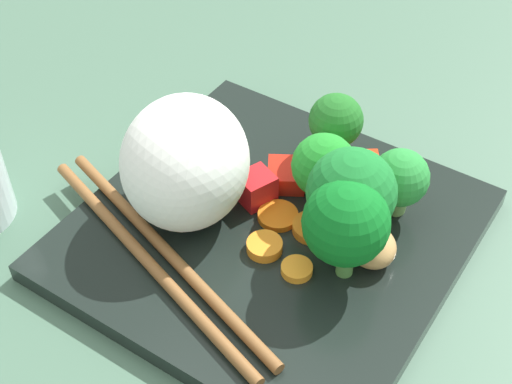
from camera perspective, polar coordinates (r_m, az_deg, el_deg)
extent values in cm
cube|color=#446752|center=(53.02, 1.08, -4.47)|extent=(110.00, 110.00, 2.00)
cube|color=black|center=(51.75, 1.10, -3.22)|extent=(25.15, 25.15, 1.41)
ellipsoid|color=white|center=(49.54, -5.48, 2.31)|extent=(12.02, 12.53, 8.95)
cylinder|color=#529444|center=(47.90, 6.91, -5.14)|extent=(1.39, 1.36, 2.61)
sphere|color=#0D6A1F|center=(45.44, 6.95, -2.38)|extent=(5.51, 5.51, 5.51)
cylinder|color=#56A242|center=(51.68, 5.07, -0.34)|extent=(2.24, 2.00, 2.76)
sphere|color=#218828|center=(50.08, 5.26, 2.05)|extent=(4.46, 4.46, 4.46)
cylinder|color=#61A340|center=(49.62, 6.72, -2.81)|extent=(1.43, 1.53, 2.71)
sphere|color=#1A742D|center=(47.26, 7.36, -0.04)|extent=(5.87, 5.87, 5.87)
cylinder|color=#5AA043|center=(54.60, 5.94, 2.98)|extent=(2.70, 2.14, 3.55)
sphere|color=#216923|center=(53.00, 6.19, 5.51)|extent=(3.93, 3.93, 3.93)
cylinder|color=#70A755|center=(52.51, 10.81, -0.69)|extent=(2.21, 2.28, 2.16)
sphere|color=#298C39|center=(50.82, 11.06, 1.10)|extent=(4.01, 4.01, 4.01)
cylinder|color=orange|center=(53.85, 8.55, 0.07)|extent=(3.59, 3.59, 0.64)
cylinder|color=orange|center=(50.84, 4.39, -2.76)|extent=(3.97, 3.97, 0.67)
cylinder|color=orange|center=(51.68, 1.58, -1.79)|extent=(3.26, 3.26, 0.48)
cylinder|color=orange|center=(49.50, 0.66, -4.21)|extent=(3.42, 3.42, 0.74)
cylinder|color=orange|center=(48.40, 3.16, -5.96)|extent=(2.21, 2.21, 0.56)
cube|color=red|center=(53.90, 2.34, 1.31)|extent=(3.78, 3.86, 1.48)
cube|color=red|center=(53.81, 4.63, 1.24)|extent=(3.00, 3.16, 1.68)
cube|color=red|center=(52.30, 0.00, 0.31)|extent=(2.93, 3.01, 2.27)
cube|color=red|center=(51.86, 7.34, -0.66)|extent=(2.71, 3.16, 2.22)
cube|color=red|center=(54.90, 8.06, 1.91)|extent=(3.44, 3.32, 1.67)
ellipsoid|color=tan|center=(49.05, 8.97, -4.18)|extent=(4.61, 4.68, 2.28)
cylinder|color=brown|center=(49.09, -8.36, -5.33)|extent=(22.48, 7.80, 0.81)
cylinder|color=brown|center=(49.53, -6.93, -4.54)|extent=(22.48, 7.80, 0.81)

